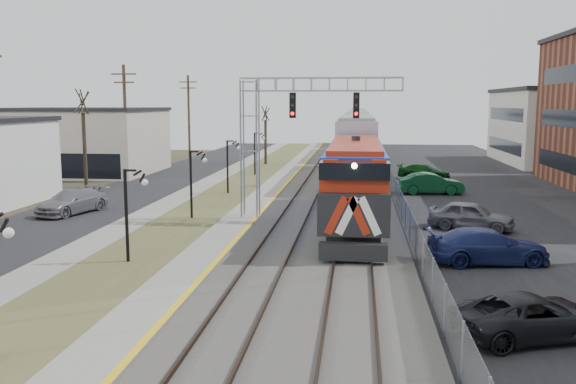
# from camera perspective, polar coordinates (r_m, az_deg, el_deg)

# --- Properties ---
(street_west) EXTENTS (7.00, 120.00, 0.04)m
(street_west) POSITION_cam_1_polar(r_m,az_deg,el_deg) (45.15, -15.80, -0.54)
(street_west) COLOR black
(street_west) RESTS_ON ground
(sidewalk) EXTENTS (2.00, 120.00, 0.08)m
(sidewalk) POSITION_cam_1_polar(r_m,az_deg,el_deg) (43.64, -10.33, -0.63)
(sidewalk) COLOR gray
(sidewalk) RESTS_ON ground
(grass_median) EXTENTS (4.00, 120.00, 0.06)m
(grass_median) POSITION_cam_1_polar(r_m,az_deg,el_deg) (42.87, -6.49, -0.72)
(grass_median) COLOR #4B502A
(grass_median) RESTS_ON ground
(platform) EXTENTS (2.00, 120.00, 0.24)m
(platform) POSITION_cam_1_polar(r_m,az_deg,el_deg) (42.28, -2.53, -0.67)
(platform) COLOR gray
(platform) RESTS_ON ground
(ballast_bed) EXTENTS (8.00, 120.00, 0.20)m
(ballast_bed) POSITION_cam_1_polar(r_m,az_deg,el_deg) (41.79, 4.26, -0.82)
(ballast_bed) COLOR #595651
(ballast_bed) RESTS_ON ground
(parking_lot) EXTENTS (16.00, 120.00, 0.04)m
(parking_lot) POSITION_cam_1_polar(r_m,az_deg,el_deg) (43.03, 20.43, -1.17)
(parking_lot) COLOR black
(parking_lot) RESTS_ON ground
(platform_edge) EXTENTS (0.24, 120.00, 0.01)m
(platform_edge) POSITION_cam_1_polar(r_m,az_deg,el_deg) (42.13, -1.35, -0.53)
(platform_edge) COLOR gold
(platform_edge) RESTS_ON platform
(track_near) EXTENTS (1.58, 120.00, 0.15)m
(track_near) POSITION_cam_1_polar(r_m,az_deg,el_deg) (41.89, 1.52, -0.54)
(track_near) COLOR #2D2119
(track_near) RESTS_ON ballast_bed
(track_far) EXTENTS (1.58, 120.00, 0.15)m
(track_far) POSITION_cam_1_polar(r_m,az_deg,el_deg) (41.73, 6.32, -0.62)
(track_far) COLOR #2D2119
(track_far) RESTS_ON ballast_bed
(train) EXTENTS (3.00, 108.65, 5.33)m
(train) POSITION_cam_1_polar(r_m,az_deg,el_deg) (80.41, 6.52, 5.56)
(train) COLOR #1637B9
(train) RESTS_ON ground
(signal_gantry) EXTENTS (9.00, 1.07, 8.15)m
(signal_gantry) POSITION_cam_1_polar(r_m,az_deg,el_deg) (34.52, -0.78, 6.44)
(signal_gantry) COLOR gray
(signal_gantry) RESTS_ON ground
(lampposts) EXTENTS (0.14, 62.14, 4.00)m
(lampposts) POSITION_cam_1_polar(r_m,az_deg,el_deg) (26.76, -14.66, -2.11)
(lampposts) COLOR black
(lampposts) RESTS_ON ground
(fence) EXTENTS (0.04, 120.00, 1.60)m
(fence) POSITION_cam_1_polar(r_m,az_deg,el_deg) (41.73, 10.04, 0.03)
(fence) COLOR gray
(fence) RESTS_ON ground
(bare_trees) EXTENTS (12.30, 42.30, 5.95)m
(bare_trees) POSITION_cam_1_polar(r_m,az_deg,el_deg) (48.88, -15.45, 3.30)
(bare_trees) COLOR #382D23
(bare_trees) RESTS_ON ground
(car_lot_c) EXTENTS (5.01, 3.52, 1.27)m
(car_lot_c) POSITION_cam_1_polar(r_m,az_deg,el_deg) (19.13, 21.96, -10.85)
(car_lot_c) COLOR black
(car_lot_c) RESTS_ON ground
(car_lot_d) EXTENTS (5.33, 2.83, 1.47)m
(car_lot_d) POSITION_cam_1_polar(r_m,az_deg,el_deg) (26.97, 18.16, -4.92)
(car_lot_d) COLOR #161E4D
(car_lot_d) RESTS_ON ground
(car_lot_e) EXTENTS (4.77, 3.07, 1.51)m
(car_lot_e) POSITION_cam_1_polar(r_m,az_deg,el_deg) (33.86, 16.77, -2.18)
(car_lot_e) COLOR slate
(car_lot_e) RESTS_ON ground
(car_lot_f) EXTENTS (4.82, 1.99, 1.55)m
(car_lot_f) POSITION_cam_1_polar(r_m,az_deg,el_deg) (46.39, 13.22, 0.73)
(car_lot_f) COLOR #0D4522
(car_lot_f) RESTS_ON ground
(car_street_b) EXTENTS (3.39, 5.44, 1.47)m
(car_street_b) POSITION_cam_1_polar(r_m,az_deg,el_deg) (39.46, -19.56, -0.89)
(car_street_b) COLOR slate
(car_street_b) RESTS_ON ground
(car_lot_g) EXTENTS (4.89, 2.83, 1.33)m
(car_lot_g) POSITION_cam_1_polar(r_m,az_deg,el_deg) (55.38, 12.61, 1.84)
(car_lot_g) COLOR #0C3E12
(car_lot_g) RESTS_ON ground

